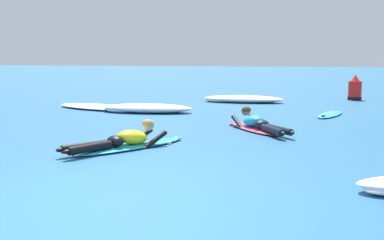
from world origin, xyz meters
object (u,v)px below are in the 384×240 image
at_px(surfer_near, 126,142).
at_px(drifting_surfboard, 330,114).
at_px(surfer_far, 257,125).
at_px(channel_marker_buoy, 355,90).

height_order(surfer_near, drifting_surfboard, surfer_near).
bearing_deg(drifting_surfboard, surfer_far, -118.08).
bearing_deg(surfer_near, drifting_surfboard, 57.19).
bearing_deg(surfer_far, channel_marker_buoy, 71.24).
relative_size(surfer_near, channel_marker_buoy, 2.56).
relative_size(drifting_surfboard, channel_marker_buoy, 2.08).
bearing_deg(surfer_near, surfer_far, 52.07).
distance_m(surfer_near, drifting_surfboard, 6.96).
relative_size(surfer_far, drifting_surfboard, 1.16).
relative_size(surfer_near, surfer_far, 1.06).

